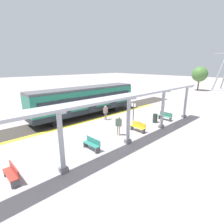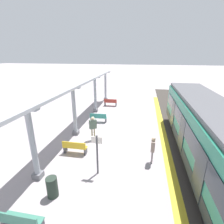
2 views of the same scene
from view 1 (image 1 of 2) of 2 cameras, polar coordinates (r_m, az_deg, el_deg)
ground_plane at (r=15.65m, az=-4.08°, el=-6.83°), size 176.00×176.00×0.00m
tactile_edge_strip at (r=18.27m, az=-10.86°, el=-3.72°), size 0.54×26.11×0.01m
trackbed at (r=19.81m, az=-13.76°, el=-2.37°), size 3.20×38.11×0.01m
train_near_carriage at (r=20.43m, az=-8.83°, el=3.75°), size 2.65×13.43×3.48m
canopy_pillar_second at (r=9.77m, az=-16.85°, el=-9.74°), size 1.10×0.44×3.73m
canopy_pillar_third at (r=12.92m, az=5.56°, el=-2.84°), size 1.10×0.44×3.73m
canopy_pillar_fourth at (r=16.80m, az=16.82°, el=0.90°), size 1.10×0.44×3.73m
canopy_pillar_fifth at (r=21.15m, az=23.71°, el=3.18°), size 1.10×0.44×3.73m
canopy_beam at (r=12.28m, az=5.10°, el=5.46°), size 1.20×21.04×0.16m
bench_near_end at (r=15.84m, az=8.88°, el=-4.99°), size 1.51×0.46×0.86m
bench_mid_platform at (r=10.84m, az=-30.78°, el=-17.42°), size 1.51×0.49×0.86m
bench_far_end at (r=19.83m, az=17.65°, el=-1.32°), size 1.50×0.45×0.86m
bench_extra_slot at (r=12.52m, az=-6.78°, el=-10.66°), size 1.52×0.52×0.86m
trash_bin at (r=18.61m, az=14.41°, el=-2.06°), size 0.48×0.48×0.95m
platform_info_sign at (r=17.82m, az=7.28°, el=0.40°), size 0.56×0.10×2.20m
passenger_waiting_near_edge at (r=18.78m, az=-2.21°, el=0.33°), size 0.24×0.48×1.63m
passenger_by_the_benches at (r=14.56m, az=2.25°, el=-3.91°), size 0.55×0.47×1.76m
tree_left_background at (r=46.11m, az=27.62°, el=11.29°), size 3.56×3.56×5.68m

